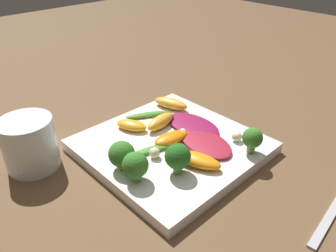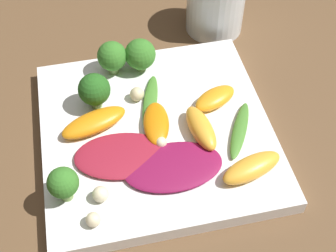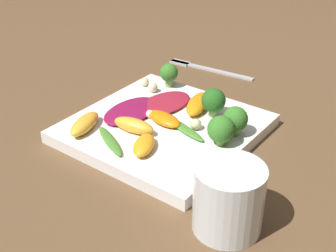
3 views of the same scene
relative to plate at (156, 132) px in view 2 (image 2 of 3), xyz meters
name	(u,v)px [view 2 (image 2 of 3)]	position (x,y,z in m)	size (l,w,h in m)	color
ground_plane	(157,137)	(0.00, 0.00, -0.01)	(2.40, 2.40, 0.00)	brown
plate	(156,132)	(0.00, 0.00, 0.00)	(0.26, 0.26, 0.02)	white
drinking_glass	(216,4)	(-0.12, -0.18, 0.03)	(0.08, 0.08, 0.08)	white
radicchio_leaf_0	(173,166)	(-0.01, 0.06, 0.01)	(0.11, 0.06, 0.01)	maroon
radicchio_leaf_1	(122,156)	(0.04, 0.03, 0.01)	(0.11, 0.08, 0.01)	maroon
orange_segment_0	(155,126)	(0.00, 0.00, 0.02)	(0.04, 0.07, 0.01)	orange
orange_segment_1	(201,128)	(-0.05, 0.02, 0.02)	(0.03, 0.07, 0.02)	#FCAD33
orange_segment_2	(252,168)	(-0.09, 0.08, 0.02)	(0.08, 0.05, 0.02)	#FCAD33
orange_segment_3	(94,122)	(0.07, -0.02, 0.02)	(0.08, 0.05, 0.02)	orange
orange_segment_4	(215,98)	(-0.08, -0.02, 0.02)	(0.06, 0.05, 0.02)	orange
broccoli_floret_0	(63,183)	(0.11, 0.07, 0.03)	(0.03, 0.03, 0.04)	#7A9E51
broccoli_floret_1	(144,54)	(0.00, -0.10, 0.03)	(0.04, 0.04, 0.04)	#7A9E51
broccoli_floret_2	(94,90)	(0.06, -0.05, 0.04)	(0.04, 0.04, 0.05)	#7A9E51
broccoli_floret_3	(112,57)	(0.03, -0.10, 0.03)	(0.04, 0.04, 0.04)	#84AD5B
arugula_sprig_0	(147,103)	(0.00, -0.04, 0.01)	(0.04, 0.09, 0.01)	#47842D
arugula_sprig_1	(240,130)	(-0.09, 0.03, 0.01)	(0.05, 0.08, 0.01)	#47842D
macadamia_nut_0	(137,94)	(0.01, -0.05, 0.02)	(0.02, 0.02, 0.02)	beige
macadamia_nut_1	(101,194)	(0.07, 0.08, 0.02)	(0.02, 0.02, 0.02)	beige
macadamia_nut_2	(162,142)	(0.00, 0.03, 0.02)	(0.01, 0.01, 0.01)	beige
macadamia_nut_3	(93,220)	(0.08, 0.11, 0.02)	(0.02, 0.02, 0.02)	beige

